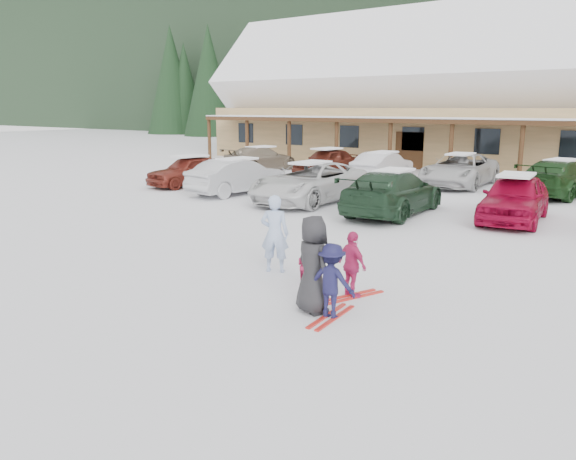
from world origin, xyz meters
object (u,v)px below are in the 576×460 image
Objects in this scene: day_lodge at (415,103)px; parked_car_8 at (327,162)px; toddler_red at (305,266)px; parked_car_2 at (310,182)px; child_magenta at (352,265)px; parked_car_11 at (560,178)px; parked_car_10 at (460,170)px; parked_car_7 at (261,159)px; child_navy at (332,281)px; adult_skier at (275,234)px; parked_car_4 at (514,198)px; parked_car_3 at (393,192)px; parked_car_1 at (237,176)px; parked_car_0 at (190,171)px; parked_car_9 at (383,166)px; bystander_dark at (313,265)px.

parked_car_8 is (-0.11, -10.85, -3.21)m from day_lodge.
parked_car_2 is (-5.78, 8.60, 0.40)m from toddler_red.
child_magenta is 0.25× the size of parked_car_11.
parked_car_8 is at bearing 118.47° from parked_car_2.
parked_car_2 is 8.54m from parked_car_10.
child_magenta is 22.70m from parked_car_7.
child_navy reaches higher than toddler_red.
adult_skier is 1.19m from toddler_red.
parked_car_11 is at bearing -95.69° from child_navy.
parked_car_4 is (1.65, 9.47, 0.39)m from toddler_red.
parked_car_3 is (-2.07, 8.25, 0.39)m from toddler_red.
parked_car_1 is (-8.50, 8.25, -0.12)m from adult_skier.
parked_car_3 is at bearing -62.89° from toddler_red.
adult_skier is 0.38× the size of parked_car_1.
parked_car_3 is at bearing -38.43° from parked_car_8.
toddler_red is 10.37m from parked_car_2.
child_navy is at bearing -27.50° from parked_car_0.
parked_car_9 reaches higher than parked_car_7.
parked_car_8 reaches higher than toddler_red.
adult_skier is 1.33× the size of child_magenta.
child_navy is 0.48m from bystander_dark.
bystander_dark is at bearing -10.30° from child_navy.
parked_car_2 is at bearing -77.30° from day_lodge.
child_magenta is at bearing -98.88° from parked_car_4.
parked_car_2 reaches higher than child_magenta.
parked_car_0 is at bearing -21.88° from toddler_red.
bystander_dark reaches higher than adult_skier.
parked_car_2 is 11.53m from parked_car_7.
parked_car_7 is (-12.42, 7.90, -0.07)m from parked_car_3.
parked_car_11 reaches higher than toddler_red.
bystander_dark reaches higher than parked_car_1.
parked_car_10 is at bearing -55.84° from child_magenta.
day_lodge is at bearing -56.90° from toddler_red.
toddler_red is 0.43× the size of bystander_dark.
day_lodge is 31.05m from child_navy.
parked_car_8 reaches higher than child_navy.
parked_car_7 is at bearing -25.39° from child_magenta.
parked_car_11 is (3.77, 7.85, -0.00)m from parked_car_3.
parked_car_11 reaches higher than parked_car_0.
parked_car_0 is 0.79× the size of parked_car_3.
parked_car_11 is at bearing -172.90° from parked_car_7.
parked_car_8 is at bearing -79.83° from parked_car_1.
parked_car_4 is (0.39, 9.67, 0.10)m from child_magenta.
parked_car_3 is (7.92, -19.05, -3.18)m from day_lodge.
parked_car_10 is at bearing -110.60° from adult_skier.
parked_car_3 is 8.71m from parked_car_11.
bystander_dark is at bearing 102.58° from child_magenta.
parked_car_1 is at bearing 70.21° from parked_car_9.
child_navy is at bearing -49.68° from parked_car_8.
bystander_dark is at bearing 95.86° from parked_car_11.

